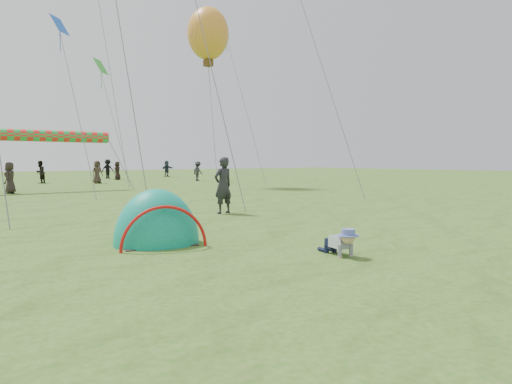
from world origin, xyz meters
TOP-DOWN VIEW (x-y plane):
  - ground at (0.00, 0.00)m, footprint 140.00×140.00m
  - crawling_toddler at (-0.13, -0.80)m, footprint 0.59×0.75m
  - popup_tent at (-2.24, 2.26)m, footprint 1.99×1.75m
  - standing_adult at (1.73, 5.86)m, footprint 0.69×0.48m
  - crowd_person_0 at (9.16, 37.66)m, footprint 0.66×0.74m
  - crowd_person_1 at (13.29, 23.44)m, footprint 0.94×1.02m
  - crowd_person_3 at (8.21, 34.76)m, footprint 1.17×0.71m
  - crowd_person_4 at (8.21, 32.35)m, footprint 0.91×0.91m
  - crowd_person_10 at (4.79, 27.27)m, footprint 0.92×0.71m
  - crowd_person_11 at (14.97, 36.57)m, footprint 1.61×1.00m
  - crowd_person_13 at (1.45, 29.71)m, footprint 1.01×1.02m
  - crowd_person_15 at (12.66, 26.28)m, footprint 0.71×1.10m
  - crowd_person_16 at (-2.09, 19.76)m, footprint 0.86×0.94m
  - balloon_kite at (9.54, 19.44)m, footprint 2.67×2.67m
  - rainbow_tube_kite at (-0.22, 20.49)m, footprint 6.83×0.64m
  - diamond_kite_3 at (4.82, 26.03)m, footprint 1.30×1.30m
  - diamond_kite_4 at (0.15, 18.29)m, footprint 1.09×1.09m
  - diamond_kite_9 at (14.37, 24.52)m, footprint 1.22×1.22m

SIDE VIEW (x-z plane):
  - ground at x=0.00m, z-range 0.00..0.00m
  - popup_tent at x=-2.24m, z-range -1.12..1.12m
  - crawling_toddler at x=-0.13m, z-range 0.00..0.52m
  - crowd_person_4 at x=8.21m, z-range 0.00..1.59m
  - crowd_person_16 at x=-2.09m, z-range 0.00..1.61m
  - crowd_person_15 at x=12.66m, z-range 0.00..1.61m
  - crowd_person_11 at x=14.97m, z-range 0.00..1.66m
  - crowd_person_10 at x=4.79m, z-range 0.00..1.66m
  - crowd_person_13 at x=1.45m, z-range 0.00..1.66m
  - crowd_person_0 at x=9.16m, z-range 0.00..1.69m
  - crowd_person_1 at x=13.29m, z-range 0.00..1.70m
  - crowd_person_3 at x=8.21m, z-range 0.00..1.78m
  - standing_adult at x=1.73m, z-range 0.00..1.80m
  - rainbow_tube_kite at x=-0.22m, z-range 2.70..3.34m
  - diamond_kite_3 at x=4.82m, z-range 7.70..8.77m
  - diamond_kite_4 at x=0.15m, z-range 8.02..8.91m
  - balloon_kite at x=9.54m, z-range 7.77..11.51m
  - diamond_kite_9 at x=14.37m, z-range 11.26..12.25m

